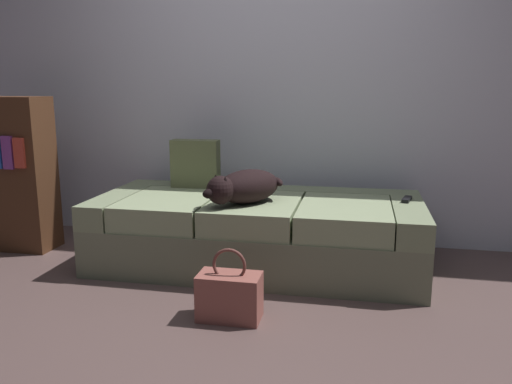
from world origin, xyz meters
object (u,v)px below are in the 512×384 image
(dog_dark, at_px, (244,187))
(handbag, at_px, (230,296))
(tv_remote, at_px, (407,199))
(throw_pillow, at_px, (195,164))
(couch, at_px, (258,232))
(bookshelf, at_px, (13,174))

(dog_dark, xyz_separation_m, handbag, (0.07, -0.65, -0.44))
(dog_dark, xyz_separation_m, tv_remote, (1.00, 0.28, -0.09))
(throw_pillow, bearing_deg, dog_dark, -44.55)
(throw_pillow, height_order, handbag, throw_pillow)
(handbag, bearing_deg, throw_pillow, 115.65)
(couch, height_order, tv_remote, tv_remote)
(handbag, relative_size, bookshelf, 0.34)
(throw_pillow, relative_size, bookshelf, 0.31)
(dog_dark, relative_size, tv_remote, 3.71)
(handbag, bearing_deg, bookshelf, 155.04)
(couch, xyz_separation_m, bookshelf, (-1.81, 0.02, 0.33))
(tv_remote, distance_m, bookshelf, 2.75)
(couch, xyz_separation_m, tv_remote, (0.95, 0.10, 0.24))
(tv_remote, relative_size, handbag, 0.40)
(bookshelf, bearing_deg, tv_remote, 1.72)
(dog_dark, bearing_deg, bookshelf, 173.61)
(tv_remote, bearing_deg, bookshelf, -164.95)
(dog_dark, xyz_separation_m, throw_pillow, (-0.46, 0.45, 0.06))
(couch, height_order, bookshelf, bookshelf)
(couch, relative_size, dog_dark, 3.79)
(dog_dark, relative_size, bookshelf, 0.51)
(handbag, distance_m, bookshelf, 2.06)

